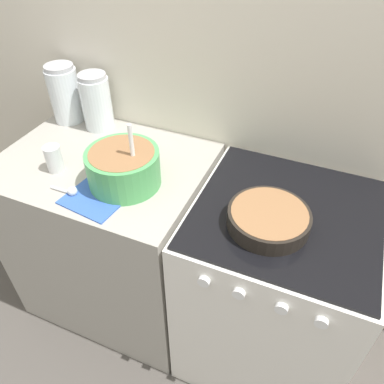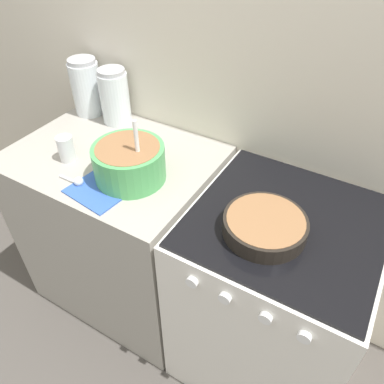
{
  "view_description": "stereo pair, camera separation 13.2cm",
  "coord_description": "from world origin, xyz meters",
  "px_view_note": "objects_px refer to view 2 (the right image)",
  "views": [
    {
      "loc": [
        0.41,
        -0.68,
        1.82
      ],
      "look_at": [
        0.02,
        0.24,
        0.96
      ],
      "focal_mm": 35.0,
      "sensor_mm": 36.0,
      "label": 1
    },
    {
      "loc": [
        0.53,
        -0.63,
        1.82
      ],
      "look_at": [
        0.02,
        0.24,
        0.96
      ],
      "focal_mm": 35.0,
      "sensor_mm": 36.0,
      "label": 2
    }
  ],
  "objects_px": {
    "stove": "(270,297)",
    "storage_jar_left": "(87,90)",
    "mixing_bowl": "(129,161)",
    "baking_pan": "(265,225)",
    "storage_jar_middle": "(115,100)",
    "tin_can": "(66,149)"
  },
  "relations": [
    {
      "from": "stove",
      "to": "storage_jar_left",
      "type": "distance_m",
      "value": 1.27
    },
    {
      "from": "mixing_bowl",
      "to": "baking_pan",
      "type": "height_order",
      "value": "mixing_bowl"
    },
    {
      "from": "baking_pan",
      "to": "storage_jar_middle",
      "type": "height_order",
      "value": "storage_jar_middle"
    },
    {
      "from": "stove",
      "to": "storage_jar_left",
      "type": "bearing_deg",
      "value": 167.88
    },
    {
      "from": "storage_jar_middle",
      "to": "stove",
      "type": "bearing_deg",
      "value": -14.26
    },
    {
      "from": "stove",
      "to": "storage_jar_middle",
      "type": "height_order",
      "value": "storage_jar_middle"
    },
    {
      "from": "baking_pan",
      "to": "storage_jar_left",
      "type": "height_order",
      "value": "storage_jar_left"
    },
    {
      "from": "stove",
      "to": "tin_can",
      "type": "bearing_deg",
      "value": -172.53
    },
    {
      "from": "stove",
      "to": "storage_jar_left",
      "type": "xyz_separation_m",
      "value": [
        -1.11,
        0.24,
        0.57
      ]
    },
    {
      "from": "stove",
      "to": "tin_can",
      "type": "xyz_separation_m",
      "value": [
        -0.91,
        -0.12,
        0.51
      ]
    },
    {
      "from": "baking_pan",
      "to": "tin_can",
      "type": "distance_m",
      "value": 0.86
    },
    {
      "from": "mixing_bowl",
      "to": "storage_jar_middle",
      "type": "height_order",
      "value": "mixing_bowl"
    },
    {
      "from": "mixing_bowl",
      "to": "storage_jar_middle",
      "type": "relative_size",
      "value": 1.07
    },
    {
      "from": "baking_pan",
      "to": "storage_jar_middle",
      "type": "xyz_separation_m",
      "value": [
        -0.89,
        0.33,
        0.08
      ]
    },
    {
      "from": "storage_jar_left",
      "to": "storage_jar_middle",
      "type": "distance_m",
      "value": 0.17
    },
    {
      "from": "storage_jar_left",
      "to": "tin_can",
      "type": "bearing_deg",
      "value": -60.65
    },
    {
      "from": "storage_jar_middle",
      "to": "mixing_bowl",
      "type": "bearing_deg",
      "value": -44.42
    },
    {
      "from": "tin_can",
      "to": "stove",
      "type": "bearing_deg",
      "value": 7.47
    },
    {
      "from": "baking_pan",
      "to": "storage_jar_left",
      "type": "bearing_deg",
      "value": 162.59
    },
    {
      "from": "stove",
      "to": "baking_pan",
      "type": "bearing_deg",
      "value": -117.64
    },
    {
      "from": "stove",
      "to": "baking_pan",
      "type": "relative_size",
      "value": 3.3
    },
    {
      "from": "storage_jar_left",
      "to": "tin_can",
      "type": "relative_size",
      "value": 2.46
    }
  ]
}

